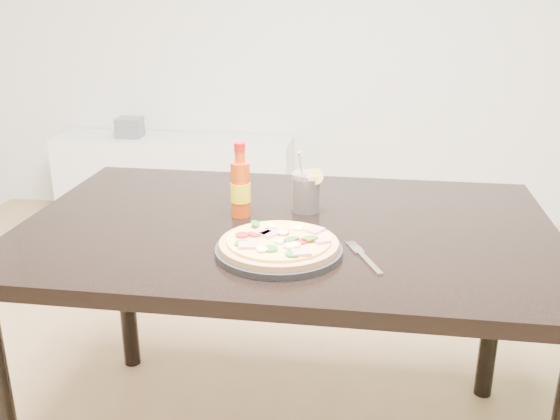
# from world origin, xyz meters

# --- Properties ---
(dining_table) EXTENTS (1.40, 0.90, 0.75)m
(dining_table) POSITION_xyz_m (0.15, 0.14, 0.67)
(dining_table) COLOR black
(dining_table) RESTS_ON ground
(plate) EXTENTS (0.30, 0.30, 0.02)m
(plate) POSITION_xyz_m (0.16, -0.06, 0.76)
(plate) COLOR black
(plate) RESTS_ON dining_table
(pizza) EXTENTS (0.28, 0.28, 0.03)m
(pizza) POSITION_xyz_m (0.16, -0.06, 0.78)
(pizza) COLOR tan
(pizza) RESTS_ON plate
(hot_sauce_bottle) EXTENTS (0.06, 0.06, 0.20)m
(hot_sauce_bottle) POSITION_xyz_m (0.02, 0.18, 0.83)
(hot_sauce_bottle) COLOR #C63D0B
(hot_sauce_bottle) RESTS_ON dining_table
(cola_cup) EXTENTS (0.09, 0.08, 0.17)m
(cola_cup) POSITION_xyz_m (0.19, 0.24, 0.80)
(cola_cup) COLOR black
(cola_cup) RESTS_ON dining_table
(fork) EXTENTS (0.09, 0.18, 0.00)m
(fork) POSITION_xyz_m (0.36, -0.06, 0.75)
(fork) COLOR silver
(fork) RESTS_ON dining_table
(media_console) EXTENTS (1.40, 0.34, 0.50)m
(media_console) POSITION_xyz_m (-0.80, 2.07, 0.25)
(media_console) COLOR white
(media_console) RESTS_ON ground
(cd_stack) EXTENTS (0.14, 0.12, 0.11)m
(cd_stack) POSITION_xyz_m (-1.05, 2.05, 0.56)
(cd_stack) COLOR slate
(cd_stack) RESTS_ON media_console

